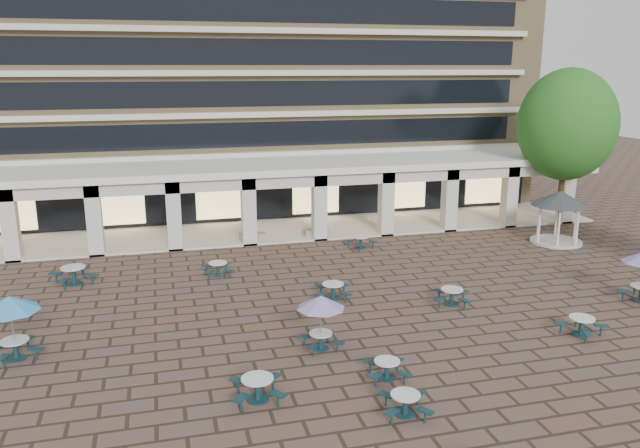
# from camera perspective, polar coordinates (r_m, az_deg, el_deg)

# --- Properties ---
(ground) EXTENTS (120.00, 120.00, 0.00)m
(ground) POSITION_cam_1_polar(r_m,az_deg,el_deg) (25.71, 2.34, -8.95)
(ground) COLOR brown
(ground) RESTS_ON ground
(apartment_building) EXTENTS (40.00, 15.50, 25.20)m
(apartment_building) POSITION_cam_1_polar(r_m,az_deg,el_deg) (48.62, -6.65, 17.07)
(apartment_building) COLOR tan
(apartment_building) RESTS_ON ground
(retail_arcade) EXTENTS (42.00, 6.60, 4.40)m
(retail_arcade) POSITION_cam_1_polar(r_m,az_deg,el_deg) (38.69, -4.00, 3.60)
(retail_arcade) COLOR white
(retail_arcade) RESTS_ON ground
(picnic_table_0) EXTENTS (1.77, 1.77, 0.76)m
(picnic_table_0) POSITION_cam_1_polar(r_m,az_deg,el_deg) (20.08, -5.73, -14.59)
(picnic_table_0) COLOR #122D36
(picnic_table_0) RESTS_ON ground
(picnic_table_1) EXTENTS (1.60, 1.60, 0.65)m
(picnic_table_1) POSITION_cam_1_polar(r_m,az_deg,el_deg) (21.37, 6.13, -12.93)
(picnic_table_1) COLOR #122D36
(picnic_table_1) RESTS_ON ground
(picnic_table_4) EXTENTS (2.04, 2.04, 2.36)m
(picnic_table_4) POSITION_cam_1_polar(r_m,az_deg,el_deg) (24.41, -26.49, -6.74)
(picnic_table_4) COLOR #122D36
(picnic_table_4) RESTS_ON ground
(picnic_table_5) EXTENTS (1.71, 1.71, 0.67)m
(picnic_table_5) POSITION_cam_1_polar(r_m,az_deg,el_deg) (19.46, 7.81, -15.84)
(picnic_table_5) COLOR #122D36
(picnic_table_5) RESTS_ON ground
(picnic_table_6) EXTENTS (1.79, 1.79, 2.07)m
(picnic_table_6) POSITION_cam_1_polar(r_m,az_deg,el_deg) (22.73, 0.08, -7.34)
(picnic_table_6) COLOR #122D36
(picnic_table_6) RESTS_ON ground
(picnic_table_7) EXTENTS (1.97, 1.97, 0.72)m
(picnic_table_7) POSITION_cam_1_polar(r_m,az_deg,el_deg) (26.40, 22.79, -8.46)
(picnic_table_7) COLOR #122D36
(picnic_table_7) RESTS_ON ground
(picnic_table_8) EXTENTS (2.36, 2.36, 0.86)m
(picnic_table_8) POSITION_cam_1_polar(r_m,az_deg,el_deg) (32.01, -21.61, -4.26)
(picnic_table_8) COLOR #122D36
(picnic_table_8) RESTS_ON ground
(picnic_table_9) EXTENTS (1.59, 1.59, 0.68)m
(picnic_table_9) POSITION_cam_1_polar(r_m,az_deg,el_deg) (31.40, -9.31, -3.97)
(picnic_table_9) COLOR #122D36
(picnic_table_9) RESTS_ON ground
(picnic_table_10) EXTENTS (1.98, 1.98, 0.72)m
(picnic_table_10) POSITION_cam_1_polar(r_m,az_deg,el_deg) (27.92, 11.96, -6.38)
(picnic_table_10) COLOR #122D36
(picnic_table_10) RESTS_ON ground
(picnic_table_12) EXTENTS (1.84, 1.84, 0.72)m
(picnic_table_12) POSITION_cam_1_polar(r_m,az_deg,el_deg) (27.99, 1.19, -6.01)
(picnic_table_12) COLOR #122D36
(picnic_table_12) RESTS_ON ground
(picnic_table_13) EXTENTS (1.87, 1.87, 0.69)m
(picnic_table_13) POSITION_cam_1_polar(r_m,az_deg,el_deg) (35.71, 3.74, -1.57)
(picnic_table_13) COLOR #122D36
(picnic_table_13) RESTS_ON ground
(gazebo) EXTENTS (3.30, 3.30, 3.07)m
(gazebo) POSITION_cam_1_polar(r_m,az_deg,el_deg) (38.85, 21.04, 1.69)
(gazebo) COLOR beige
(gazebo) RESTS_ON ground
(tree_east_c) EXTENTS (6.04, 6.04, 10.07)m
(tree_east_c) POSITION_cam_1_polar(r_m,az_deg,el_deg) (42.10, 21.67, 8.43)
(tree_east_c) COLOR #402E19
(tree_east_c) RESTS_ON ground
(planter_left) EXTENTS (1.50, 0.60, 1.15)m
(planter_left) POSITION_cam_1_polar(r_m,az_deg,el_deg) (37.15, -6.17, -0.98)
(planter_left) COLOR gray
(planter_left) RESTS_ON ground
(planter_right) EXTENTS (1.50, 0.69, 1.22)m
(planter_right) POSITION_cam_1_polar(r_m,az_deg,el_deg) (37.87, -0.32, -0.52)
(planter_right) COLOR gray
(planter_right) RESTS_ON ground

